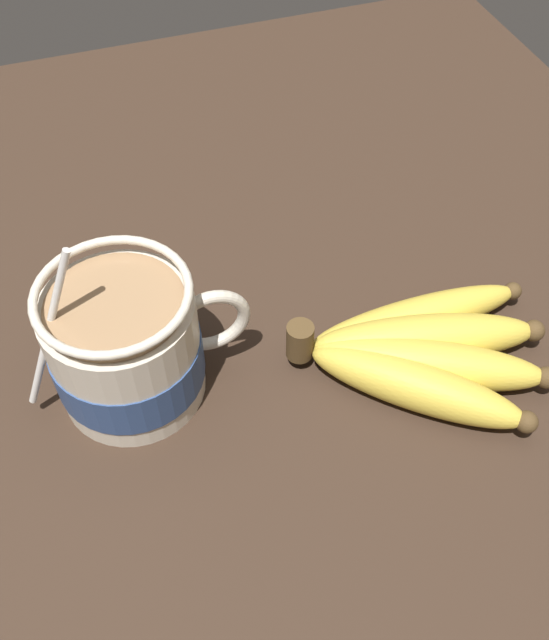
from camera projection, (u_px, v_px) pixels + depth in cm
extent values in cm
cube|color=#332319|center=(213.00, 363.00, 54.86)|extent=(92.33, 92.33, 2.66)
cylinder|color=beige|center=(126.00, 349.00, 48.48)|extent=(10.21, 10.21, 8.91)
cylinder|color=navy|center=(128.00, 357.00, 49.19)|extent=(10.41, 10.41, 3.53)
torus|color=beige|center=(211.00, 321.00, 49.27)|extent=(5.74, 0.90, 5.74)
cylinder|color=#997551|center=(114.00, 305.00, 44.97)|extent=(9.01, 9.01, 0.40)
torus|color=beige|center=(111.00, 294.00, 44.14)|extent=(10.21, 10.21, 0.60)
cylinder|color=silver|center=(48.00, 333.00, 44.86)|extent=(5.69, 0.50, 13.15)
ellipsoid|color=silver|center=(108.00, 380.00, 50.39)|extent=(3.00, 2.00, 0.80)
cylinder|color=#4C381E|center=(300.00, 341.00, 51.24)|extent=(2.00, 2.00, 3.00)
ellipsoid|color=gold|center=(415.00, 386.00, 49.81)|extent=(13.88, 12.76, 3.48)
sphere|color=#4C381E|center=(527.00, 422.00, 47.94)|extent=(1.57, 1.57, 1.57)
ellipsoid|color=gold|center=(428.00, 363.00, 51.01)|extent=(16.33, 10.76, 3.54)
sphere|color=#4C381E|center=(546.00, 378.00, 50.22)|extent=(1.59, 1.59, 1.59)
ellipsoid|color=gold|center=(424.00, 339.00, 52.39)|extent=(16.90, 7.43, 3.64)
sphere|color=#4C381E|center=(534.00, 331.00, 52.86)|extent=(1.64, 1.64, 1.64)
ellipsoid|color=gold|center=(416.00, 318.00, 54.01)|extent=(16.82, 3.14, 3.10)
sphere|color=#4C381E|center=(513.00, 291.00, 55.75)|extent=(1.39, 1.39, 1.39)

